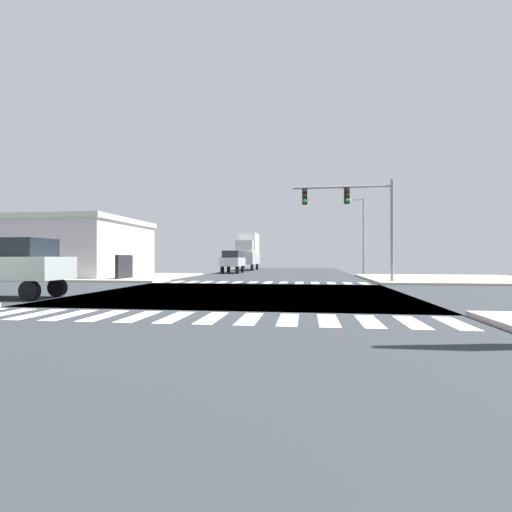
# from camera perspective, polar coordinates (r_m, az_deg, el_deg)

# --- Properties ---
(ground) EXTENTS (90.00, 90.00, 0.05)m
(ground) POSITION_cam_1_polar(r_m,az_deg,el_deg) (17.32, -1.47, -5.60)
(ground) COLOR #2C3135
(sidewalk_corner_ne) EXTENTS (12.00, 12.00, 0.14)m
(sidewalk_corner_ne) POSITION_cam_1_polar(r_m,az_deg,el_deg) (30.84, 27.10, -3.07)
(sidewalk_corner_ne) COLOR #B2ADA3
(sidewalk_corner_ne) RESTS_ON ground
(sidewalk_corner_nw) EXTENTS (12.00, 12.00, 0.14)m
(sidewalk_corner_nw) POSITION_cam_1_polar(r_m,az_deg,el_deg) (33.05, -20.84, -2.90)
(sidewalk_corner_nw) COLOR #B5AF9C
(sidewalk_corner_nw) RESTS_ON ground
(crosswalk_near) EXTENTS (13.50, 2.00, 0.01)m
(crosswalk_near) POSITION_cam_1_polar(r_m,az_deg,el_deg) (10.29, -9.36, -9.06)
(crosswalk_near) COLOR white
(crosswalk_near) RESTS_ON ground
(crosswalk_far) EXTENTS (13.50, 2.00, 0.01)m
(crosswalk_far) POSITION_cam_1_polar(r_m,az_deg,el_deg) (24.56, 0.64, -3.98)
(crosswalk_far) COLOR white
(crosswalk_far) RESTS_ON ground
(traffic_signal_mast) EXTENTS (6.17, 0.55, 6.43)m
(traffic_signal_mast) POSITION_cam_1_polar(r_m,az_deg,el_deg) (24.73, 14.24, 7.05)
(traffic_signal_mast) COLOR gray
(traffic_signal_mast) RESTS_ON ground
(street_lamp) EXTENTS (1.78, 0.32, 7.43)m
(street_lamp) POSITION_cam_1_polar(r_m,az_deg,el_deg) (38.88, 15.39, 3.99)
(street_lamp) COLOR gray
(street_lamp) RESTS_ON ground
(bank_building) EXTENTS (17.75, 10.33, 4.82)m
(bank_building) POSITION_cam_1_polar(r_m,az_deg,el_deg) (37.10, -29.45, 1.02)
(bank_building) COLOR silver
(bank_building) RESTS_ON ground
(box_truck_farside_1) EXTENTS (2.40, 7.20, 4.85)m
(box_truck_farside_1) POSITION_cam_1_polar(r_m,az_deg,el_deg) (50.24, -1.25, 0.81)
(box_truck_farside_1) COLOR black
(box_truck_farside_1) RESTS_ON ground
(suv_queued_1) EXTENTS (4.60, 1.96, 2.34)m
(suv_queued_1) POSITION_cam_1_polar(r_m,az_deg,el_deg) (17.85, -33.11, -0.83)
(suv_queued_1) COLOR black
(suv_queued_1) RESTS_ON ground
(suv_leading_2) EXTENTS (1.96, 4.60, 2.34)m
(suv_leading_2) POSITION_cam_1_polar(r_m,az_deg,el_deg) (40.18, -3.48, -0.57)
(suv_leading_2) COLOR black
(suv_leading_2) RESTS_ON ground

